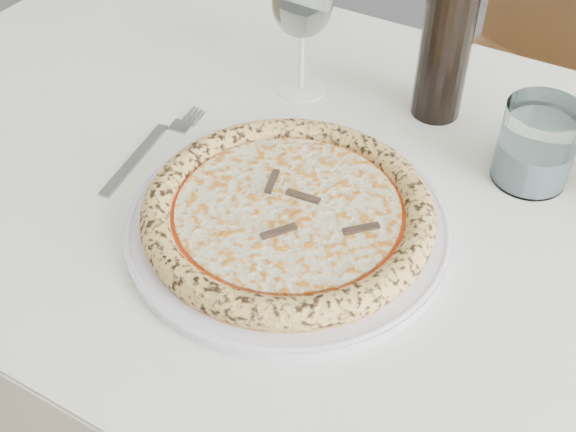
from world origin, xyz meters
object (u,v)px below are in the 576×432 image
at_px(dining_table, 332,238).
at_px(wine_glass, 302,6).
at_px(chair_far, 533,64).
at_px(tumbler, 535,149).
at_px(pizza, 288,212).
at_px(plate, 288,223).
at_px(wine_bottle, 447,37).

height_order(dining_table, wine_glass, wine_glass).
bearing_deg(dining_table, chair_far, 89.84).
bearing_deg(tumbler, wine_glass, -179.98).
relative_size(dining_table, chair_far, 1.52).
bearing_deg(wine_glass, dining_table, -43.88).
relative_size(chair_far, pizza, 2.88).
xyz_separation_m(dining_table, plate, (-0.00, -0.10, 0.10)).
distance_m(wine_glass, tumbler, 0.34).
height_order(dining_table, plate, plate).
height_order(pizza, wine_glass, wine_glass).
xyz_separation_m(dining_table, tumbler, (0.19, 0.14, 0.14)).
bearing_deg(pizza, wine_glass, 121.28).
bearing_deg(plate, dining_table, 90.00).
relative_size(dining_table, plate, 3.89).
bearing_deg(dining_table, plate, -90.00).
xyz_separation_m(plate, wine_bottle, (0.03, 0.30, 0.10)).
height_order(wine_glass, wine_bottle, wine_bottle).
height_order(plate, wine_bottle, wine_bottle).
xyz_separation_m(pizza, wine_glass, (-0.15, 0.24, 0.10)).
bearing_deg(chair_far, plate, -90.14).
bearing_deg(plate, wine_glass, 121.28).
xyz_separation_m(dining_table, pizza, (-0.00, -0.10, 0.12)).
bearing_deg(wine_bottle, dining_table, -98.94).
relative_size(chair_far, wine_glass, 5.21).
distance_m(plate, wine_bottle, 0.32).
bearing_deg(chair_far, pizza, -90.14).
distance_m(chair_far, wine_bottle, 0.67).
bearing_deg(plate, wine_bottle, 84.01).
height_order(plate, wine_glass, wine_glass).
distance_m(pizza, tumbler, 0.30).
bearing_deg(pizza, tumbler, 52.31).
bearing_deg(wine_bottle, chair_far, 92.91).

